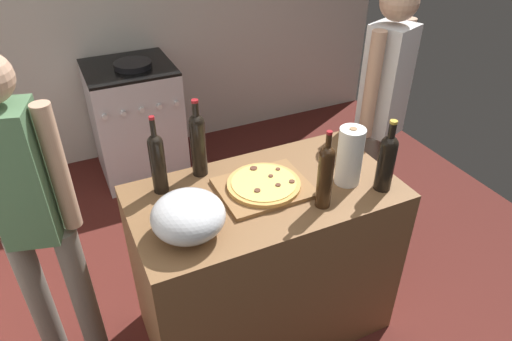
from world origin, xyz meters
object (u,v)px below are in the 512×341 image
object	(u,v)px
pizza	(264,184)
wine_bottle_dark	(198,142)
wine_bottle_clear	(158,161)
person_in_red	(381,111)
wine_bottle_amber	(325,174)
mixing_bowl	(188,216)
paper_towel_roll	(350,156)
stove	(136,121)
person_in_stripes	(32,212)
wine_bottle_green	(387,160)

from	to	relation	value
pizza	wine_bottle_dark	size ratio (longest dim) A/B	0.87
wine_bottle_dark	pizza	bearing A→B (deg)	-48.92
wine_bottle_clear	wine_bottle_dark	distance (m)	0.21
person_in_red	wine_bottle_amber	bearing A→B (deg)	-143.36
mixing_bowl	paper_towel_roll	size ratio (longest dim) A/B	1.05
mixing_bowl	wine_bottle_amber	size ratio (longest dim) A/B	0.81
wine_bottle_dark	stove	world-z (taller)	wine_bottle_dark
wine_bottle_amber	paper_towel_roll	bearing A→B (deg)	27.71
mixing_bowl	paper_towel_roll	distance (m)	0.77
paper_towel_roll	person_in_stripes	xyz separation A→B (m)	(-1.32, 0.35, -0.11)
wine_bottle_dark	mixing_bowl	bearing A→B (deg)	-115.08
stove	wine_bottle_green	bearing A→B (deg)	-70.19
wine_bottle_amber	wine_bottle_green	world-z (taller)	wine_bottle_amber
wine_bottle_green	person_in_stripes	xyz separation A→B (m)	(-1.44, 0.46, -0.13)
person_in_red	pizza	bearing A→B (deg)	-159.86
pizza	mixing_bowl	bearing A→B (deg)	-160.28
paper_towel_roll	stove	world-z (taller)	paper_towel_roll
person_in_stripes	person_in_red	size ratio (longest dim) A/B	0.97
wine_bottle_green	wine_bottle_dark	xyz separation A→B (m)	(-0.70, 0.46, 0.02)
paper_towel_roll	wine_bottle_clear	distance (m)	0.84
pizza	person_in_stripes	world-z (taller)	person_in_stripes
person_in_red	paper_towel_roll	bearing A→B (deg)	-140.52
person_in_stripes	wine_bottle_green	bearing A→B (deg)	-17.57
wine_bottle_clear	wine_bottle_dark	bearing A→B (deg)	15.28
pizza	wine_bottle_amber	world-z (taller)	wine_bottle_amber
pizza	wine_bottle_amber	size ratio (longest dim) A/B	0.92
wine_bottle_green	person_in_stripes	distance (m)	1.51
person_in_stripes	person_in_red	xyz separation A→B (m)	(1.85, 0.09, 0.03)
mixing_bowl	wine_bottle_dark	distance (m)	0.43
wine_bottle_clear	mixing_bowl	bearing A→B (deg)	-86.02
paper_towel_roll	stove	bearing A→B (deg)	107.76
pizza	wine_bottle_green	bearing A→B (deg)	-23.87
wine_bottle_amber	person_in_red	xyz separation A→B (m)	(0.72, 0.54, -0.11)
mixing_bowl	wine_bottle_clear	size ratio (longest dim) A/B	0.79
paper_towel_roll	person_in_stripes	bearing A→B (deg)	165.37
paper_towel_roll	wine_bottle_dark	world-z (taller)	wine_bottle_dark
pizza	mixing_bowl	world-z (taller)	mixing_bowl
mixing_bowl	wine_bottle_green	size ratio (longest dim) A/B	0.86
mixing_bowl	paper_towel_roll	xyz separation A→B (m)	(0.77, 0.04, 0.05)
pizza	wine_bottle_amber	distance (m)	0.30
mixing_bowl	person_in_red	size ratio (longest dim) A/B	0.18
wine_bottle_amber	person_in_red	world-z (taller)	person_in_red
stove	person_in_stripes	distance (m)	1.75
wine_bottle_amber	wine_bottle_green	bearing A→B (deg)	-1.48
person_in_stripes	person_in_red	distance (m)	1.85
paper_towel_roll	wine_bottle_dark	size ratio (longest dim) A/B	0.73
pizza	person_in_stripes	bearing A→B (deg)	165.84
paper_towel_roll	wine_bottle_green	size ratio (longest dim) A/B	0.81
wine_bottle_amber	wine_bottle_dark	distance (m)	0.60
wine_bottle_amber	wine_bottle_clear	size ratio (longest dim) A/B	0.97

